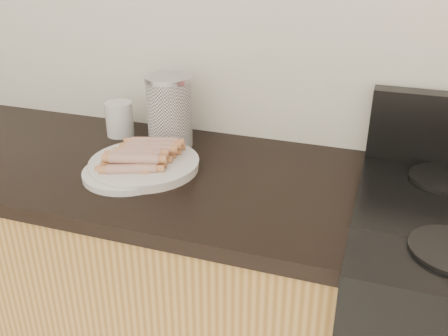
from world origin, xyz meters
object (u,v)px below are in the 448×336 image
(main_plate, at_px, (145,166))
(side_plate, at_px, (128,173))
(canister, at_px, (169,111))
(mug, at_px, (119,119))

(main_plate, bearing_deg, side_plate, -114.50)
(main_plate, distance_m, side_plate, 0.06)
(main_plate, height_order, side_plate, main_plate)
(canister, xyz_separation_m, mug, (-0.19, 0.02, -0.05))
(canister, bearing_deg, mug, 173.97)
(side_plate, relative_size, mug, 2.21)
(main_plate, relative_size, mug, 2.76)
(main_plate, bearing_deg, mug, 132.94)
(mug, bearing_deg, canister, -6.03)
(main_plate, distance_m, canister, 0.21)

